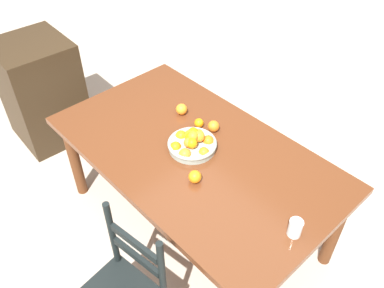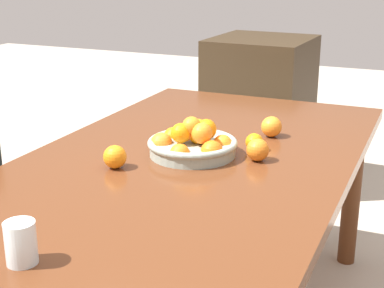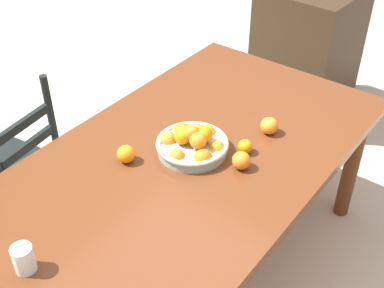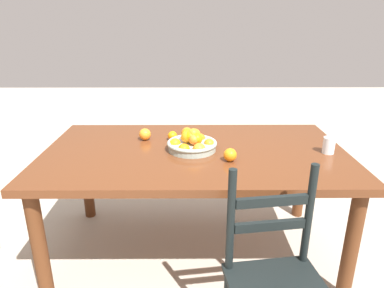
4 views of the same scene
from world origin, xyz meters
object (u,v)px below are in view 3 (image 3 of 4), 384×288
Objects in this scene: orange_loose_3 at (241,160)px; drinking_glass at (24,259)px; orange_loose_0 at (269,126)px; dining_table at (190,169)px; orange_loose_2 at (126,154)px; chair_near_window at (15,172)px; fruit_bowl at (192,143)px; orange_loose_1 at (245,146)px; cabinet at (306,52)px.

drinking_glass reaches higher than orange_loose_3.
dining_table is at bearing 150.22° from orange_loose_0.
orange_loose_2 is 1.00× the size of orange_loose_3.
fruit_bowl is at bearing 105.33° from chair_near_window.
orange_loose_2 is 0.76× the size of drinking_glass.
orange_loose_2 is at bearing 140.61° from fruit_bowl.
fruit_bowl is 0.37m from orange_loose_0.
orange_loose_1 is 0.63× the size of drinking_glass.
cabinet is 14.72× the size of orange_loose_1.
orange_loose_2 is (-0.54, 0.37, -0.00)m from orange_loose_0.
drinking_glass is at bearing 51.09° from chair_near_window.
chair_near_window is 2.11m from cabinet.
orange_loose_2 is at bearing 138.08° from dining_table.
chair_near_window is 1.19m from orange_loose_3.
cabinet is 1.63m from orange_loose_1.
fruit_bowl is 0.28m from orange_loose_2.
orange_loose_3 is at bearing -161.10° from cabinet.
orange_loose_0 is 0.19m from orange_loose_1.
dining_table is 2.02× the size of cabinet.
chair_near_window is 12.27× the size of orange_loose_3.
orange_loose_0 reaches higher than orange_loose_2.
orange_loose_3 is (0.40, -1.07, 0.34)m from chair_near_window.
orange_loose_2 is at bearing 121.97° from orange_loose_3.
chair_near_window is 0.76m from orange_loose_2.
cabinet is 1.72m from fruit_bowl.
orange_loose_2 is 0.48m from orange_loose_3.
orange_loose_0 is 1.18m from drinking_glass.
orange_loose_1 is (-1.54, -0.44, 0.31)m from cabinet.
orange_loose_2 is (-1.89, -0.08, 0.32)m from cabinet.
orange_loose_0 reaches higher than orange_loose_3.
orange_loose_0 is (-1.35, -0.45, 0.32)m from cabinet.
drinking_glass is (-0.87, 0.28, 0.01)m from orange_loose_3.
fruit_bowl is 4.06× the size of orange_loose_3.
drinking_glass reaches higher than dining_table.
fruit_bowl is at bearing 148.74° from orange_loose_0.
orange_loose_1 is at bearing 177.18° from orange_loose_0.
orange_loose_2 is at bearing 11.31° from drinking_glass.
chair_near_window is at bearing 102.15° from orange_loose_2.
orange_loose_1 reaches higher than dining_table.
orange_loose_1 is at bearing -50.84° from dining_table.
fruit_bowl is 4.08× the size of orange_loose_2.
chair_near_window is at bearing 110.33° from orange_loose_3.
cabinet is 2.53m from drinking_glass.
chair_near_window is 1.01× the size of cabinet.
orange_loose_3 is at bearing -18.03° from drinking_glass.
orange_loose_0 is at bearing -31.26° from fruit_bowl.
fruit_bowl is at bearing 2.27° from dining_table.
orange_loose_1 is (-0.19, 0.01, -0.01)m from orange_loose_0.
cabinet is 11.80× the size of orange_loose_0.
drinking_glass reaches higher than orange_loose_1.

